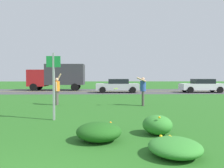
% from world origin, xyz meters
% --- Properties ---
extents(ground_plane, '(120.00, 120.00, 0.00)m').
position_xyz_m(ground_plane, '(0.00, 11.78, 0.00)').
color(ground_plane, '#26601E').
extents(highway_strip, '(120.00, 8.75, 0.01)m').
position_xyz_m(highway_strip, '(0.00, 23.56, 0.00)').
color(highway_strip, '#424244').
rests_on(highway_strip, ground).
extents(highway_center_stripe, '(120.00, 0.16, 0.00)m').
position_xyz_m(highway_center_stripe, '(0.00, 23.56, 0.01)').
color(highway_center_stripe, yellow).
rests_on(highway_center_stripe, ground).
extents(daylily_clump_front_center, '(1.23, 1.16, 0.51)m').
position_xyz_m(daylily_clump_front_center, '(0.99, 3.53, 0.25)').
color(daylily_clump_front_center, '#1E5619').
rests_on(daylily_clump_front_center, ground).
extents(daylily_clump_mid_right, '(0.89, 0.95, 0.61)m').
position_xyz_m(daylily_clump_mid_right, '(2.73, 4.20, 0.29)').
color(daylily_clump_mid_right, '#337F2D').
rests_on(daylily_clump_mid_right, ground).
extents(daylily_clump_front_right, '(1.19, 1.27, 0.38)m').
position_xyz_m(daylily_clump_front_right, '(2.72, 2.35, 0.19)').
color(daylily_clump_front_right, '#337F2D').
rests_on(daylily_clump_front_right, ground).
extents(sign_post_near_path, '(0.56, 0.10, 2.68)m').
position_xyz_m(sign_post_near_path, '(-0.91, 6.51, 1.62)').
color(sign_post_near_path, '#93969B').
rests_on(sign_post_near_path, ground).
extents(person_thrower_orange_shirt, '(0.42, 0.50, 1.93)m').
position_xyz_m(person_thrower_orange_shirt, '(-1.83, 11.26, 1.00)').
color(person_thrower_orange_shirt, orange).
rests_on(person_thrower_orange_shirt, ground).
extents(person_catcher_blue_shirt, '(0.58, 0.50, 1.72)m').
position_xyz_m(person_catcher_blue_shirt, '(3.34, 10.80, 1.01)').
color(person_catcher_blue_shirt, '#2D4C9E').
rests_on(person_catcher_blue_shirt, ground).
extents(frisbee_lime, '(0.26, 0.26, 0.09)m').
position_xyz_m(frisbee_lime, '(1.72, 10.79, 1.02)').
color(frisbee_lime, '#8CD133').
extents(car_white_leftmost, '(4.50, 2.00, 1.45)m').
position_xyz_m(car_white_leftmost, '(11.40, 21.59, 0.74)').
color(car_white_leftmost, silver).
rests_on(car_white_leftmost, ground).
extents(car_silver_center_left, '(4.50, 2.00, 1.45)m').
position_xyz_m(car_silver_center_left, '(2.32, 21.59, 0.74)').
color(car_silver_center_left, '#B7BABF').
rests_on(car_silver_center_left, ground).
extents(box_truck_red, '(6.70, 2.46, 3.20)m').
position_xyz_m(box_truck_red, '(-4.83, 25.53, 1.80)').
color(box_truck_red, maroon).
rests_on(box_truck_red, ground).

